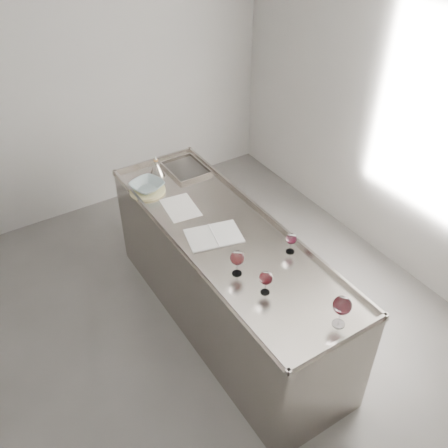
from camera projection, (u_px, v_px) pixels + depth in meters
room_shell at (182, 227)px, 2.93m from camera, size 4.54×5.04×2.84m
counter at (226, 279)px, 3.91m from camera, size 0.77×2.42×0.97m
wine_glass_left at (237, 258)px, 3.20m from camera, size 0.10×0.10×0.19m
wine_glass_middle at (266, 278)px, 3.07m from camera, size 0.09×0.09×0.17m
wine_glass_right at (342, 306)px, 2.85m from camera, size 0.11×0.11×0.22m
wine_glass_small at (291, 239)px, 3.39m from camera, size 0.08×0.08×0.15m
notebook at (214, 236)px, 3.58m from camera, size 0.44×0.35×0.02m
loose_paper_top at (181, 207)px, 3.86m from camera, size 0.28×0.36×0.00m
trivet at (147, 190)px, 4.04m from camera, size 0.30×0.30×0.02m
ceramic_bowl at (147, 186)px, 4.01m from camera, size 0.31×0.31×0.06m
wine_funnel at (157, 170)px, 4.19m from camera, size 0.14×0.14×0.20m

